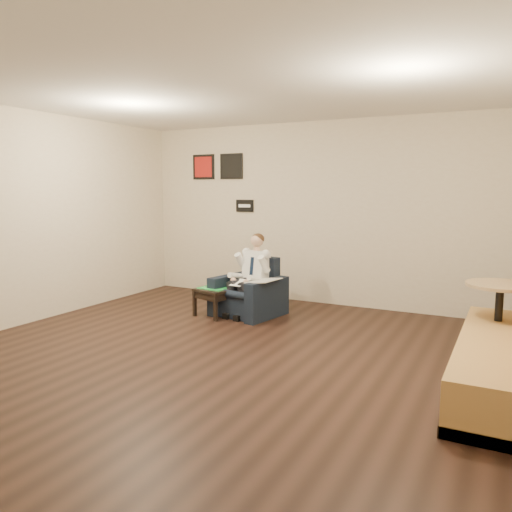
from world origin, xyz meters
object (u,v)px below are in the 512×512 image
at_px(side_table, 216,302).
at_px(smartphone, 225,287).
at_px(coffee_mug, 229,286).
at_px(armchair, 248,287).
at_px(banquette, 496,316).
at_px(green_folder, 214,288).
at_px(cafe_table, 498,323).
at_px(seated_man, 244,278).

height_order(side_table, smartphone, smartphone).
bearing_deg(coffee_mug, armchair, 43.97).
xyz_separation_m(coffee_mug, banquette, (3.39, -1.05, 0.21)).
xyz_separation_m(green_folder, smartphone, (0.11, 0.13, -0.00)).
relative_size(green_folder, coffee_mug, 4.74).
distance_m(green_folder, coffee_mug, 0.22).
distance_m(coffee_mug, cafe_table, 3.42).
relative_size(armchair, coffee_mug, 10.00).
relative_size(seated_man, smartphone, 9.00).
relative_size(armchair, side_table, 1.73).
relative_size(green_folder, cafe_table, 0.47).
bearing_deg(armchair, smartphone, -145.88).
bearing_deg(armchair, coffee_mug, -125.40).
relative_size(smartphone, cafe_table, 0.15).
height_order(green_folder, cafe_table, cafe_table).
xyz_separation_m(armchair, side_table, (-0.38, -0.25, -0.20)).
height_order(coffee_mug, cafe_table, cafe_table).
bearing_deg(seated_man, smartphone, -163.66).
distance_m(side_table, green_folder, 0.20).
height_order(coffee_mug, smartphone, coffee_mug).
relative_size(banquette, cafe_table, 3.06).
height_order(coffee_mug, banquette, banquette).
bearing_deg(smartphone, coffee_mug, -7.10).
relative_size(armchair, cafe_table, 1.00).
relative_size(seated_man, green_folder, 2.80).
bearing_deg(banquette, seated_man, 160.43).
distance_m(banquette, cafe_table, 0.74).
height_order(side_table, banquette, banquette).
distance_m(side_table, cafe_table, 3.60).
distance_m(smartphone, cafe_table, 3.52).
height_order(seated_man, coffee_mug, seated_man).
bearing_deg(banquette, cafe_table, 89.18).
bearing_deg(cafe_table, green_folder, 175.61).
distance_m(seated_man, coffee_mug, 0.23).
bearing_deg(cafe_table, coffee_mug, 174.16).
bearing_deg(green_folder, coffee_mug, 18.83).
distance_m(seated_man, smartphone, 0.32).
bearing_deg(coffee_mug, seated_man, 26.61).
xyz_separation_m(seated_man, smartphone, (-0.28, -0.03, -0.15)).
bearing_deg(banquette, armchair, 158.70).
xyz_separation_m(armchair, banquette, (3.19, -1.24, 0.25)).
height_order(smartphone, cafe_table, cafe_table).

